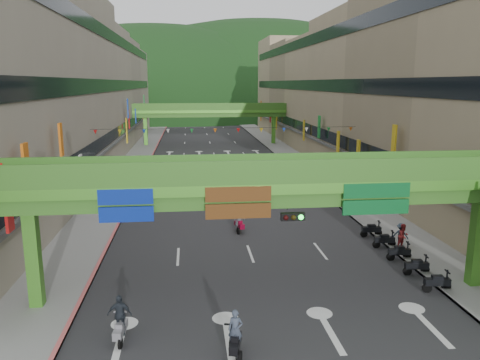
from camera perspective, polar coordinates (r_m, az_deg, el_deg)
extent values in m
cube|color=#28282B|center=(66.44, -2.99, 2.65)|extent=(18.00, 140.00, 0.02)
cube|color=gray|center=(66.74, -12.47, 2.48)|extent=(4.00, 140.00, 0.15)
cube|color=gray|center=(67.93, 6.32, 2.85)|extent=(4.00, 140.00, 0.15)
cube|color=#CC5959|center=(66.55, -10.84, 2.54)|extent=(0.20, 140.00, 0.18)
cube|color=gray|center=(67.54, 4.75, 2.84)|extent=(0.20, 140.00, 0.18)
cube|color=#9E937F|center=(67.29, -19.73, 10.22)|extent=(12.00, 95.00, 19.00)
cube|color=black|center=(66.46, -14.31, 5.95)|extent=(0.08, 90.25, 1.40)
cube|color=black|center=(66.16, -14.57, 11.12)|extent=(0.08, 90.25, 1.40)
cube|color=black|center=(66.41, -14.85, 16.30)|extent=(0.08, 90.25, 1.40)
cube|color=gray|center=(69.32, 13.09, 10.62)|extent=(12.00, 95.00, 19.00)
cube|color=black|center=(67.87, 8.02, 6.31)|extent=(0.08, 90.25, 1.40)
cube|color=black|center=(67.57, 8.17, 11.38)|extent=(0.08, 90.25, 1.40)
cube|color=black|center=(67.81, 8.32, 16.45)|extent=(0.08, 90.25, 1.40)
cube|color=#4C9E2D|center=(22.33, 3.33, -0.59)|extent=(28.00, 2.20, 0.50)
cube|color=#387223|center=(22.46, 3.31, -2.08)|extent=(28.00, 1.76, 0.70)
cube|color=#4C9E2D|center=(24.13, -23.84, -8.94)|extent=(0.60, 0.60, 4.80)
cube|color=#4C9E2D|center=(27.26, 26.88, -6.88)|extent=(0.60, 0.60, 4.80)
cube|color=#387223|center=(21.16, 3.82, 0.93)|extent=(28.00, 0.12, 1.10)
cube|color=#387223|center=(23.18, 2.93, 1.89)|extent=(28.00, 0.12, 1.10)
cube|color=navy|center=(21.31, -13.72, -3.17)|extent=(2.40, 0.12, 1.50)
cube|color=#593314|center=(21.23, -0.21, -2.89)|extent=(3.00, 0.12, 1.50)
cube|color=#0C5926|center=(22.82, 16.26, -2.33)|extent=(3.20, 0.12, 1.50)
cube|color=black|center=(21.65, 6.45, -4.45)|extent=(1.10, 0.28, 0.35)
cube|color=#4C9E2D|center=(80.73, -3.65, 8.35)|extent=(28.00, 2.20, 0.50)
cube|color=#387223|center=(80.77, -3.64, 7.93)|extent=(28.00, 1.76, 0.70)
cube|color=#4C9E2D|center=(81.25, -11.43, 5.80)|extent=(0.60, 0.60, 4.80)
cube|color=#4C9E2D|center=(82.23, 4.10, 6.07)|extent=(0.60, 0.60, 4.80)
cube|color=#387223|center=(79.65, -3.62, 8.89)|extent=(28.00, 0.12, 1.10)
cube|color=#387223|center=(81.72, -3.69, 8.96)|extent=(28.00, 0.12, 1.10)
ellipsoid|color=#1C4419|center=(176.19, -10.00, 8.17)|extent=(168.00, 140.00, 112.00)
ellipsoid|color=#1C4419|center=(197.87, 2.15, 8.71)|extent=(208.00, 176.00, 128.00)
cylinder|color=black|center=(45.85, -1.63, 6.36)|extent=(26.00, 0.03, 0.03)
cone|color=red|center=(46.58, -17.22, 5.61)|extent=(0.36, 0.36, 0.40)
cone|color=gold|center=(46.20, -14.44, 5.72)|extent=(0.36, 0.36, 0.40)
cone|color=#193FB2|center=(45.94, -11.62, 5.82)|extent=(0.36, 0.36, 0.40)
cone|color=silver|center=(45.78, -8.77, 5.90)|extent=(0.36, 0.36, 0.40)
cone|color=#198C33|center=(45.73, -5.91, 5.97)|extent=(0.36, 0.36, 0.40)
cone|color=orange|center=(45.80, -3.06, 6.02)|extent=(0.36, 0.36, 0.40)
cone|color=red|center=(45.98, -0.21, 6.06)|extent=(0.36, 0.36, 0.40)
cone|color=gold|center=(46.27, 2.60, 6.09)|extent=(0.36, 0.36, 0.40)
cone|color=#193FB2|center=(46.67, 5.38, 6.10)|extent=(0.36, 0.36, 0.40)
cone|color=silver|center=(47.18, 8.10, 6.09)|extent=(0.36, 0.36, 0.40)
cone|color=#198C33|center=(47.79, 10.76, 6.07)|extent=(0.36, 0.36, 0.40)
cone|color=orange|center=(48.50, 13.34, 6.04)|extent=(0.36, 0.36, 0.40)
cube|color=black|center=(19.35, -0.56, -19.25)|extent=(0.65, 1.35, 0.35)
cube|color=black|center=(19.22, -0.56, -18.61)|extent=(0.42, 0.61, 0.18)
cube|color=black|center=(19.55, -1.12, -17.21)|extent=(0.55, 0.19, 0.06)
cylinder|color=black|center=(19.95, -1.11, -19.22)|extent=(0.22, 0.51, 0.50)
cylinder|color=black|center=(19.07, 0.03, -20.82)|extent=(0.22, 0.51, 0.50)
imported|color=#3B4455|center=(19.05, -0.56, -17.74)|extent=(0.65, 0.50, 1.57)
cube|color=black|center=(38.66, -1.58, -3.18)|extent=(0.51, 1.33, 0.35)
cube|color=black|center=(38.60, -1.58, -2.82)|extent=(0.36, 0.58, 0.18)
cube|color=black|center=(39.06, -1.75, -2.27)|extent=(0.55, 0.13, 0.06)
cylinder|color=black|center=(39.26, -1.74, -3.40)|extent=(0.16, 0.51, 0.50)
cylinder|color=black|center=(38.22, -1.41, -3.82)|extent=(0.16, 0.51, 0.50)
imported|color=brown|center=(38.48, -1.58, -2.12)|extent=(0.99, 0.81, 1.87)
cube|color=gray|center=(20.83, -14.38, -17.23)|extent=(0.49, 1.33, 0.35)
cube|color=gray|center=(20.71, -14.41, -16.62)|extent=(0.36, 0.58, 0.18)
cube|color=gray|center=(21.09, -14.40, -15.32)|extent=(0.55, 0.12, 0.06)
cylinder|color=black|center=(21.46, -14.29, -17.22)|extent=(0.15, 0.51, 0.50)
cylinder|color=black|center=(20.50, -14.38, -18.70)|extent=(0.15, 0.51, 0.50)
imported|color=#222830|center=(20.52, -14.47, -15.62)|extent=(1.04, 0.52, 1.72)
cube|color=maroon|center=(33.66, -0.09, -5.46)|extent=(0.66, 1.35, 0.35)
cube|color=maroon|center=(33.59, -0.09, -5.05)|extent=(0.43, 0.61, 0.18)
cube|color=maroon|center=(34.04, 0.04, -4.39)|extent=(0.55, 0.19, 0.06)
cylinder|color=black|center=(34.27, 0.04, -5.67)|extent=(0.22, 0.51, 0.50)
cylinder|color=black|center=(33.24, -0.22, -6.23)|extent=(0.22, 0.51, 0.50)
imported|color=#45474E|center=(33.49, -0.09, -4.45)|extent=(0.90, 0.70, 1.64)
cube|color=black|center=(26.45, 22.90, -11.35)|extent=(1.33, 0.48, 0.35)
cube|color=black|center=(26.36, 22.94, -10.85)|extent=(0.58, 0.35, 0.18)
cube|color=black|center=(26.57, 23.97, -10.18)|extent=(0.12, 0.55, 0.06)
cylinder|color=black|center=(26.87, 23.83, -11.76)|extent=(0.51, 0.15, 0.50)
cylinder|color=black|center=(26.27, 21.83, -12.14)|extent=(0.51, 0.15, 0.50)
cube|color=black|center=(28.24, 20.73, -9.71)|extent=(1.33, 0.48, 0.35)
cube|color=black|center=(28.15, 20.77, -9.23)|extent=(0.58, 0.35, 0.18)
cube|color=black|center=(28.36, 21.75, -8.62)|extent=(0.12, 0.55, 0.06)
cylinder|color=black|center=(28.63, 21.63, -10.12)|extent=(0.51, 0.15, 0.50)
cylinder|color=black|center=(28.06, 19.72, -10.43)|extent=(0.51, 0.15, 0.50)
cube|color=black|center=(30.08, 18.84, -8.25)|extent=(1.33, 0.48, 0.35)
cube|color=black|center=(30.00, 18.87, -7.80)|extent=(0.58, 0.35, 0.18)
cube|color=black|center=(30.20, 19.81, -7.23)|extent=(0.12, 0.55, 0.06)
cylinder|color=black|center=(30.46, 19.70, -8.66)|extent=(0.51, 0.15, 0.50)
cylinder|color=black|center=(29.91, 17.89, -8.91)|extent=(0.51, 0.15, 0.50)
cube|color=black|center=(31.97, 17.19, -6.95)|extent=(1.33, 0.48, 0.35)
cube|color=black|center=(31.89, 17.21, -6.53)|extent=(0.58, 0.35, 0.18)
cube|color=black|center=(32.08, 18.10, -6.01)|extent=(0.12, 0.55, 0.06)
cylinder|color=black|center=(32.32, 18.01, -7.36)|extent=(0.51, 0.15, 0.50)
cylinder|color=black|center=(31.80, 16.28, -7.56)|extent=(0.51, 0.15, 0.50)
cube|color=black|center=(33.89, 15.72, -5.80)|extent=(1.33, 0.48, 0.35)
cube|color=black|center=(33.82, 15.75, -5.39)|extent=(0.58, 0.35, 0.18)
cube|color=black|center=(34.00, 16.60, -4.91)|extent=(0.12, 0.55, 0.06)
cylinder|color=black|center=(34.23, 16.52, -6.19)|extent=(0.51, 0.15, 0.50)
cylinder|color=black|center=(33.73, 14.86, -6.37)|extent=(0.51, 0.15, 0.50)
imported|color=#A2A1A9|center=(52.25, -6.04, 0.89)|extent=(1.74, 4.46, 1.45)
imported|color=#F2A60C|center=(60.16, -0.10, 2.29)|extent=(1.92, 3.77, 1.23)
imported|color=maroon|center=(31.83, 19.26, -6.71)|extent=(0.94, 0.84, 1.59)
imported|color=black|center=(53.06, 8.58, 1.09)|extent=(1.03, 0.69, 1.63)
imported|color=#334152|center=(32.16, 18.98, -6.56)|extent=(0.84, 0.75, 1.52)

